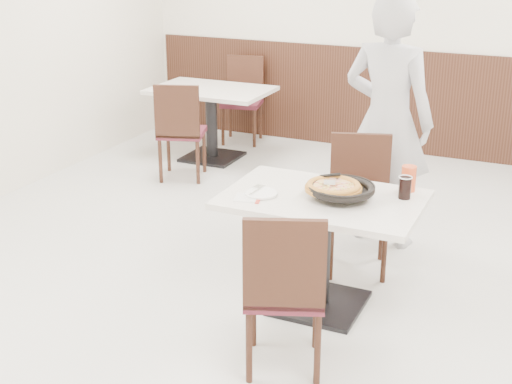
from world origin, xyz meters
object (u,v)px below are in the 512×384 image
at_px(red_cup, 409,178).
at_px(main_table, 321,252).
at_px(bg_chair_left_near, 182,130).
at_px(chair_far, 359,207).
at_px(bg_chair_left_far, 242,101).
at_px(chair_near, 285,288).
at_px(pizza, 333,188).
at_px(pizza_pan, 341,192).
at_px(diner_person, 388,121).
at_px(cola_glass, 405,188).
at_px(bg_table_left, 212,124).
at_px(side_plate, 261,193).

bearing_deg(red_cup, main_table, -144.45).
bearing_deg(main_table, bg_chair_left_near, 138.13).
distance_m(chair_far, bg_chair_left_far, 3.37).
height_order(chair_near, pizza, chair_near).
xyz_separation_m(chair_far, red_cup, (0.38, -0.28, 0.35)).
bearing_deg(chair_far, red_cup, 126.22).
relative_size(main_table, pizza, 3.47).
height_order(pizza_pan, diner_person, diner_person).
distance_m(chair_near, pizza_pan, 0.79).
bearing_deg(cola_glass, bg_chair_left_near, 146.43).
height_order(cola_glass, bg_chair_left_far, bg_chair_left_far).
relative_size(pizza_pan, bg_chair_left_far, 0.38).
height_order(chair_far, bg_chair_left_near, same).
bearing_deg(cola_glass, diner_person, 110.36).
distance_m(bg_table_left, bg_chair_left_near, 0.67).
distance_m(main_table, side_plate, 0.54).
relative_size(cola_glass, diner_person, 0.07).
relative_size(chair_near, bg_chair_left_near, 1.00).
relative_size(main_table, red_cup, 7.50).
relative_size(chair_near, bg_chair_left_far, 1.00).
height_order(diner_person, bg_table_left, diner_person).
distance_m(chair_near, bg_table_left, 3.86).
xyz_separation_m(pizza_pan, diner_person, (-0.03, 1.18, 0.16)).
height_order(side_plate, bg_chair_left_far, bg_chair_left_far).
distance_m(red_cup, bg_chair_left_near, 2.96).
relative_size(pizza_pan, side_plate, 1.80).
bearing_deg(pizza_pan, bg_table_left, 131.36).
distance_m(main_table, pizza, 0.44).
xyz_separation_m(bg_table_left, bg_chair_left_far, (0.02, 0.70, 0.10)).
relative_size(chair_near, pizza, 2.75).
bearing_deg(bg_chair_left_far, red_cup, 118.15).
relative_size(pizza, cola_glass, 2.66).
distance_m(chair_far, pizza, 0.68).
distance_m(side_plate, bg_table_left, 3.18).
distance_m(main_table, chair_far, 0.61).
relative_size(chair_near, cola_glass, 7.31).
distance_m(cola_glass, red_cup, 0.14).
bearing_deg(pizza, bg_chair_left_far, 123.69).
distance_m(pizza, red_cup, 0.50).
distance_m(red_cup, diner_person, 0.95).
bearing_deg(chair_near, bg_table_left, 102.50).
distance_m(chair_near, cola_glass, 1.03).
bearing_deg(bg_chair_left_near, bg_table_left, 73.82).
bearing_deg(main_table, cola_glass, 21.02).
distance_m(red_cup, bg_table_left, 3.39).
bearing_deg(bg_chair_left_near, pizza_pan, -58.76).
bearing_deg(side_plate, cola_glass, 20.38).
relative_size(red_cup, diner_person, 0.08).
bearing_deg(main_table, red_cup, 35.55).
bearing_deg(bg_chair_left_near, red_cup, -49.91).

